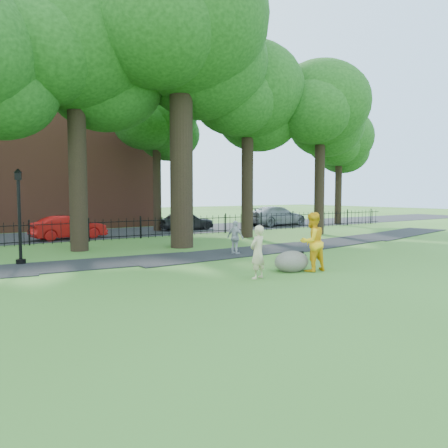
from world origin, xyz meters
TOP-DOWN VIEW (x-y plane):
  - ground at (0.00, 0.00)m, footprint 120.00×120.00m
  - footpath at (1.00, 3.90)m, footprint 36.07×3.85m
  - street at (0.00, 16.00)m, footprint 80.00×7.00m
  - iron_fence at (0.00, 12.00)m, footprint 44.00×0.04m
  - brick_building at (-4.00, 24.00)m, footprint 18.00×8.00m
  - big_tree at (0.13, 7.09)m, footprint 10.08×8.61m
  - tree_row at (0.52, 8.40)m, footprint 26.82×7.96m
  - woman at (-1.81, -1.15)m, footprint 0.69×0.55m
  - man at (0.50, -1.19)m, footprint 1.01×0.80m
  - pedestrian at (0.68, 3.49)m, footprint 0.56×0.92m
  - boulder at (-0.03, -0.77)m, footprint 1.49×1.27m
  - lamppost at (-7.40, 5.86)m, footprint 0.35×0.35m
  - backpack at (1.36, 0.28)m, footprint 0.43×0.27m
  - red_bag at (0.63, 0.22)m, footprint 0.32×0.21m
  - red_sedan at (-3.58, 13.81)m, footprint 4.21×1.81m
  - grey_car at (4.99, 15.50)m, footprint 4.06×1.94m
  - silver_car at (13.11, 15.07)m, footprint 5.36×2.26m

SIDE VIEW (x-z plane):
  - ground at x=0.00m, z-range 0.00..0.00m
  - footpath at x=1.00m, z-range -0.01..0.01m
  - street at x=0.00m, z-range -0.01..0.01m
  - red_bag at x=0.63m, z-range 0.00..0.21m
  - backpack at x=1.36m, z-range 0.00..0.32m
  - boulder at x=-0.03m, z-range 0.00..0.75m
  - iron_fence at x=0.00m, z-range 0.00..1.20m
  - grey_car at x=4.99m, z-range 0.00..1.34m
  - red_sedan at x=-3.58m, z-range 0.00..1.35m
  - pedestrian at x=0.68m, z-range 0.00..1.46m
  - silver_car at x=13.11m, z-range 0.00..1.54m
  - woman at x=-1.81m, z-range 0.00..1.65m
  - man at x=0.50m, z-range 0.00..2.00m
  - lamppost at x=-7.40m, z-range -0.03..3.50m
  - brick_building at x=-4.00m, z-range 0.00..12.00m
  - tree_row at x=0.52m, z-range 1.94..14.36m
  - big_tree at x=0.13m, z-range 2.96..17.33m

